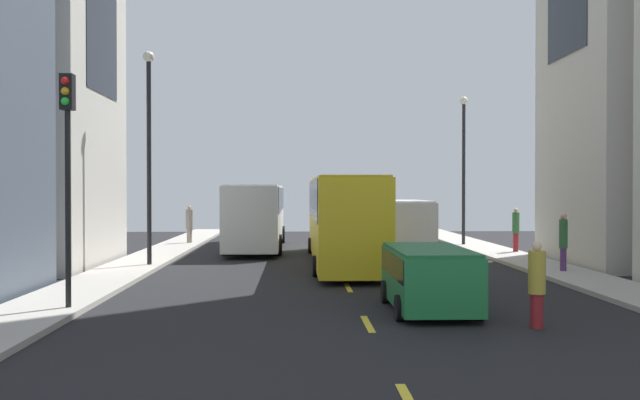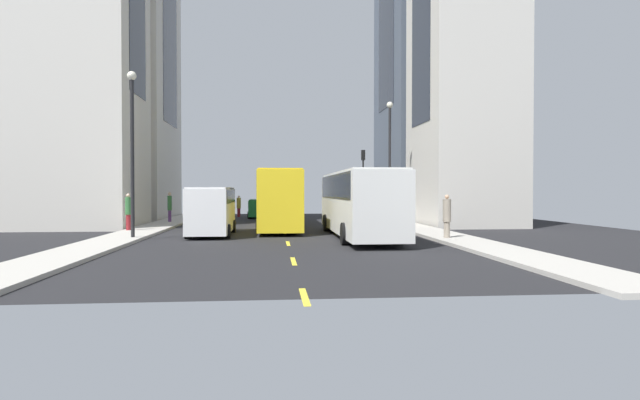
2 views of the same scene
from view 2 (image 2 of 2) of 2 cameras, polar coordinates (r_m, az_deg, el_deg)
name	(u,v)px [view 2 (image 2 of 2)]	position (r m, az deg, el deg)	size (l,w,h in m)	color
ground_plane	(284,229)	(33.02, -3.97, -3.15)	(42.54, 42.54, 0.00)	black
sidewalk_west	(411,227)	(34.17, 9.79, -2.90)	(2.30, 44.00, 0.15)	#B2ADA3
sidewalk_east	(151,229)	(33.82, -17.87, -2.98)	(2.30, 44.00, 0.15)	#B2ADA3
lane_stripe_0	(279,214)	(53.98, -4.47, -1.50)	(0.16, 2.00, 0.01)	yellow
lane_stripe_1	(280,217)	(47.99, -4.37, -1.83)	(0.16, 2.00, 0.01)	yellow
lane_stripe_2	(281,221)	(42.00, -4.25, -2.24)	(0.16, 2.00, 0.01)	yellow
lane_stripe_3	(283,226)	(36.01, -4.08, -2.79)	(0.16, 2.00, 0.01)	yellow
lane_stripe_4	(285,233)	(30.03, -3.84, -3.56)	(0.16, 2.00, 0.01)	yellow
lane_stripe_5	(288,243)	(24.05, -3.48, -4.72)	(0.16, 2.00, 0.01)	yellow
lane_stripe_6	(294,261)	(18.10, -2.89, -6.64)	(0.16, 2.00, 0.01)	yellow
lane_stripe_7	(304,297)	(12.19, -1.69, -10.42)	(0.16, 2.00, 0.01)	yellow
building_west_1	(464,1)	(40.00, 15.33, 20.06)	(6.12, 7.90, 30.94)	beige
building_east_0	(131,9)	(50.68, -19.74, 18.88)	(6.52, 10.98, 35.96)	beige
city_bus_white	(358,198)	(27.32, 4.15, 0.18)	(2.81, 12.69, 3.35)	silver
streetcar_yellow	(279,195)	(34.47, -4.51, 0.56)	(2.70, 14.80, 3.59)	yellow
delivery_van_white	(212,207)	(28.85, -11.64, -0.77)	(2.25, 6.12, 2.58)	white
car_green_0	(260,207)	(46.28, -6.49, -0.76)	(2.08, 4.24, 1.62)	#1E7238
pedestrian_walking_far	(239,206)	(48.63, -8.79, -0.60)	(0.38, 0.38, 1.95)	maroon
pedestrian_crossing_near	(170,206)	(39.55, -15.97, -0.59)	(0.30, 0.30, 2.13)	#593372
pedestrian_crossing_mid	(447,215)	(25.99, 13.57, -1.60)	(0.39, 0.39, 2.07)	gray
pedestrian_waiting_curb	(128,211)	(31.92, -20.05, -1.08)	(0.34, 0.34, 2.09)	maroon
traffic_light_near_corner	(363,170)	(46.98, 4.69, 3.25)	(0.32, 0.44, 5.84)	black
streetlamp_near	(132,137)	(27.23, -19.67, 6.40)	(0.44, 0.44, 8.04)	black
streetlamp_far	(390,150)	(37.13, 7.56, 5.34)	(0.44, 0.44, 8.43)	black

